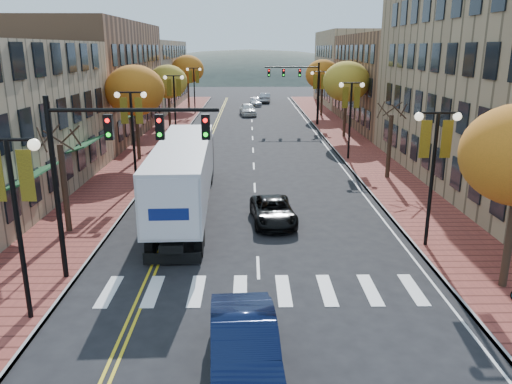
{
  "coord_description": "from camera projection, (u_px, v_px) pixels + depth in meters",
  "views": [
    {
      "loc": [
        -0.35,
        -14.59,
        8.61
      ],
      "look_at": [
        -0.04,
        7.45,
        2.2
      ],
      "focal_mm": 35.0,
      "sensor_mm": 36.0,
      "label": 1
    }
  ],
  "objects": [
    {
      "name": "lamp_right_c",
      "position": [
        319.0,
        87.0,
        55.64
      ],
      "size": [
        1.96,
        0.36,
        6.05
      ],
      "color": "black",
      "rests_on": "ground"
    },
    {
      "name": "lamp_right_b",
      "position": [
        351.0,
        106.0,
        38.36
      ],
      "size": [
        1.96,
        0.36,
        6.05
      ],
      "color": "black",
      "rests_on": "ground"
    },
    {
      "name": "black_suv",
      "position": [
        273.0,
        211.0,
        25.29
      ],
      "size": [
        2.43,
        4.65,
        1.25
      ],
      "primitive_type": "imported",
      "rotation": [
        0.0,
        0.0,
        0.08
      ],
      "color": "black",
      "rests_on": "ground"
    },
    {
      "name": "semi_truck",
      "position": [
        186.0,
        169.0,
        26.8
      ],
      "size": [
        3.08,
        15.82,
        3.94
      ],
      "rotation": [
        0.0,
        0.0,
        0.04
      ],
      "color": "black",
      "rests_on": "ground"
    },
    {
      "name": "lamp_left_d",
      "position": [
        194.0,
        82.0,
        65.04
      ],
      "size": [
        1.96,
        0.36,
        6.05
      ],
      "color": "black",
      "rests_on": "ground"
    },
    {
      "name": "lamp_left_a",
      "position": [
        14.0,
        195.0,
        15.12
      ],
      "size": [
        1.96,
        0.36,
        6.05
      ],
      "color": "black",
      "rests_on": "ground"
    },
    {
      "name": "navy_sedan",
      "position": [
        244.0,
        349.0,
        13.35
      ],
      "size": [
        2.13,
        5.23,
        1.69
      ],
      "primitive_type": "imported",
      "rotation": [
        0.0,
        0.0,
        0.07
      ],
      "color": "black",
      "rests_on": "ground"
    },
    {
      "name": "sidewalk_left",
      "position": [
        158.0,
        140.0,
        47.48
      ],
      "size": [
        4.0,
        85.0,
        0.15
      ],
      "primitive_type": "cube",
      "color": "brown",
      "rests_on": "ground"
    },
    {
      "name": "building_right_mid",
      "position": [
        418.0,
        81.0,
        55.6
      ],
      "size": [
        15.0,
        24.0,
        10.0
      ],
      "primitive_type": "cube",
      "color": "brown",
      "rests_on": "ground"
    },
    {
      "name": "lamp_left_c",
      "position": [
        174.0,
        94.0,
        47.76
      ],
      "size": [
        1.96,
        0.36,
        6.05
      ],
      "color": "black",
      "rests_on": "ground"
    },
    {
      "name": "tree_left_d",
      "position": [
        188.0,
        69.0,
        70.42
      ],
      "size": [
        4.61,
        4.61,
        7.42
      ],
      "color": "#382619",
      "rests_on": "sidewalk_left"
    },
    {
      "name": "tree_right_c",
      "position": [
        346.0,
        82.0,
        47.66
      ],
      "size": [
        4.48,
        4.48,
        7.21
      ],
      "color": "#382619",
      "rests_on": "sidewalk_right"
    },
    {
      "name": "lamp_left_b",
      "position": [
        132.0,
        121.0,
        30.48
      ],
      "size": [
        1.96,
        0.36,
        6.05
      ],
      "color": "black",
      "rests_on": "ground"
    },
    {
      "name": "building_left_mid",
      "position": [
        80.0,
        80.0,
        49.21
      ],
      "size": [
        12.0,
        24.0,
        11.0
      ],
      "primitive_type": "cube",
      "color": "brown",
      "rests_on": "ground"
    },
    {
      "name": "tree_left_b",
      "position": [
        135.0,
        91.0,
        37.82
      ],
      "size": [
        4.48,
        4.48,
        7.21
      ],
      "color": "#382619",
      "rests_on": "sidewalk_left"
    },
    {
      "name": "lamp_right_a",
      "position": [
        434.0,
        153.0,
        21.08
      ],
      "size": [
        1.96,
        0.36,
        6.05
      ],
      "color": "black",
      "rests_on": "ground"
    },
    {
      "name": "tree_right_b",
      "position": [
        389.0,
        147.0,
        33.19
      ],
      "size": [
        0.28,
        0.28,
        4.2
      ],
      "color": "#382619",
      "rests_on": "sidewalk_right"
    },
    {
      "name": "tree_left_a",
      "position": [
        65.0,
        188.0,
        23.35
      ],
      "size": [
        0.28,
        0.28,
        4.2
      ],
      "color": "#382619",
      "rests_on": "sidewalk_left"
    },
    {
      "name": "car_far_oncoming",
      "position": [
        265.0,
        98.0,
        80.45
      ],
      "size": [
        1.95,
        4.81,
        1.55
      ],
      "primitive_type": "imported",
      "rotation": [
        0.0,
        0.0,
        3.08
      ],
      "color": "#9EA0A6",
      "rests_on": "ground"
    },
    {
      "name": "tree_right_d",
      "position": [
        323.0,
        74.0,
        63.07
      ],
      "size": [
        4.35,
        4.35,
        7.0
      ],
      "color": "#382619",
      "rests_on": "sidewalk_right"
    },
    {
      "name": "sidewalk_right",
      "position": [
        347.0,
        140.0,
        47.72
      ],
      "size": [
        4.0,
        85.0,
        0.15
      ],
      "primitive_type": "cube",
      "color": "brown",
      "rests_on": "ground"
    },
    {
      "name": "traffic_mast_far",
      "position": [
        301.0,
        82.0,
        55.44
      ],
      "size": [
        6.1,
        0.34,
        7.0
      ],
      "color": "black",
      "rests_on": "ground"
    },
    {
      "name": "ground",
      "position": [
        260.0,
        319.0,
        16.42
      ],
      "size": [
        200.0,
        200.0,
        0.0
      ],
      "primitive_type": "plane",
      "color": "black",
      "rests_on": "ground"
    },
    {
      "name": "building_right_far",
      "position": [
        371.0,
        68.0,
        76.58
      ],
      "size": [
        15.0,
        20.0,
        11.0
      ],
      "primitive_type": "cube",
      "color": "#9E8966",
      "rests_on": "ground"
    },
    {
      "name": "tree_left_c",
      "position": [
        168.0,
        82.0,
        53.29
      ],
      "size": [
        4.16,
        4.16,
        6.69
      ],
      "color": "#382619",
      "rests_on": "sidewalk_left"
    },
    {
      "name": "building_left_far",
      "position": [
        136.0,
        74.0,
        73.42
      ],
      "size": [
        12.0,
        26.0,
        9.5
      ],
      "primitive_type": "cube",
      "color": "#9E8966",
      "rests_on": "ground"
    },
    {
      "name": "car_far_silver",
      "position": [
        256.0,
        102.0,
        75.8
      ],
      "size": [
        1.88,
        4.13,
        1.17
      ],
      "primitive_type": "imported",
      "rotation": [
        0.0,
        0.0,
        0.06
      ],
      "color": "#B9B9C1",
      "rests_on": "ground"
    },
    {
      "name": "car_far_white",
      "position": [
        248.0,
        109.0,
        65.2
      ],
      "size": [
        2.46,
        4.89,
        1.6
      ],
      "primitive_type": "imported",
      "rotation": [
        0.0,
        0.0,
        0.12
      ],
      "color": "white",
      "rests_on": "ground"
    },
    {
      "name": "traffic_mast_near",
      "position": [
        106.0,
        154.0,
        17.85
      ],
      "size": [
        6.1,
        0.35,
        7.0
      ],
      "color": "black",
      "rests_on": "ground"
    }
  ]
}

